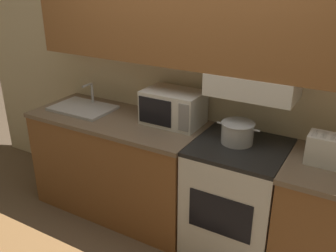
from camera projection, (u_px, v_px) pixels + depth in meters
The scene contains 9 objects.
ground_plane at pixel (194, 207), 3.52m from camera, with size 16.00×16.00×0.00m, color brown.
wall_back at pixel (197, 50), 2.88m from camera, with size 5.11×0.38×2.55m.
lower_counter_main at pixel (120, 164), 3.36m from camera, with size 1.53×0.68×0.91m.
lower_counter_right_stub at pixel (318, 224), 2.58m from camera, with size 0.53×0.68×0.91m.
stove_range at pixel (236, 199), 2.86m from camera, with size 0.66×0.65×0.91m.
cooking_pot at pixel (238, 132), 2.69m from camera, with size 0.32×0.24×0.16m.
microwave at pixel (173, 107), 3.01m from camera, with size 0.47×0.32×0.28m.
toaster at pixel (327, 150), 2.40m from camera, with size 0.25×0.17×0.20m.
sink_basin at pixel (83, 108), 3.35m from camera, with size 0.54×0.38×0.22m.
Camera 1 is at (1.26, -2.67, 2.09)m, focal length 40.00 mm.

